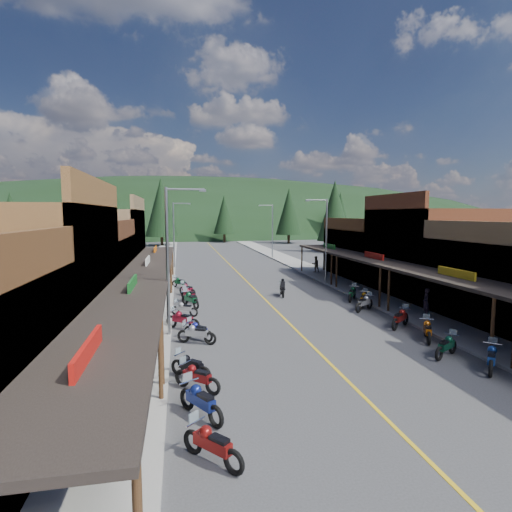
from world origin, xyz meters
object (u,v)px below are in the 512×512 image
shop_west_3 (99,248)px  pine_6 (393,215)px  pine_9 (340,215)px  bike_east_4 (428,329)px  streetlight_1 (175,232)px  bike_east_8 (352,293)px  bike_east_3 (446,345)px  bike_east_7 (363,298)px  pine_1 (101,211)px  pine_10 (115,213)px  pedestrian_east_a (426,303)px  bike_west_4 (197,333)px  bike_west_6 (183,319)px  pine_3 (224,215)px  bike_west_2 (197,376)px  shop_west_2 (72,273)px  pine_2 (161,207)px  shop_west_1 (15,283)px  pine_8 (79,218)px  bike_west_1 (201,400)px  bike_east_2 (492,357)px  bike_west_10 (187,289)px  bike_east_5 (400,317)px  pine_11 (335,211)px  streetlight_3 (271,229)px  streetlight_0 (170,255)px  bike_west_3 (191,365)px  bike_west_7 (184,308)px  bike_west_11 (180,282)px  bike_west_9 (189,294)px  bike_west_5 (198,330)px  bike_east_6 (364,302)px  pine_0 (11,215)px  bike_west_0 (212,443)px  pine_5 (335,209)px  pine_7 (71,212)px  pine_4 (289,211)px  streetlight_2 (325,237)px  pedestrian_east_b (315,264)px  bike_west_8 (190,299)px  shop_east_3 (374,253)px

shop_west_3 → pine_6: size_ratio=0.99×
pine_9 → bike_east_4: bearing=-108.2°
streetlight_1 → bike_east_8: 25.53m
bike_east_3 → bike_east_7: bike_east_7 is taller
shop_west_3 → pine_1: size_ratio=0.87×
bike_east_3 → bike_east_8: (0.89, 12.17, 0.04)m
pine_10 → pedestrian_east_a: bearing=-64.2°
bike_west_4 → bike_east_7: size_ratio=0.99×
bike_west_6 → bike_west_4: bearing=-129.1°
pine_3 → bike_west_2: (-9.92, -78.93, -5.90)m
shop_west_2 → pine_2: 56.69m
shop_west_1 → streetlight_1: 30.69m
pine_8 → bike_west_1: 57.56m
shop_west_1 → bike_east_8: (20.24, 8.52, -2.89)m
bike_west_6 → bike_east_2: (12.73, -8.68, -0.01)m
bike_east_4 → bike_west_10: bearing=159.2°
pine_6 → bike_east_5: pine_6 is taller
bike_east_5 → bike_east_7: bike_east_5 is taller
pine_1 → pine_10: (6.00, -20.00, -0.45)m
pine_3 → pine_11: (16.00, -28.00, 0.70)m
streetlight_3 → pedestrian_east_a: bearing=-87.1°
streetlight_0 → bike_east_3: streetlight_0 is taller
pine_9 → pine_1: bearing=152.5°
pine_6 → bike_east_2: 87.13m
pine_9 → pine_10: 42.30m
bike_west_3 → bike_west_7: (-0.10, 10.14, -0.03)m
pine_6 → bike_west_11: (-52.49, -55.56, -5.92)m
bike_west_9 → streetlight_1: bearing=62.8°
pine_2 → bike_west_10: size_ratio=6.81×
shop_west_1 → shop_west_3: bearing=90.0°
streetlight_1 → bike_west_5: 29.05m
streetlight_0 → bike_east_2: size_ratio=3.67×
bike_east_6 → bike_east_7: (0.59, 1.33, -0.03)m
shop_west_1 → bike_west_5: 8.80m
pine_0 → pine_1: pine_1 is taller
pine_3 → bike_west_6: 71.69m
pine_6 → bike_west_0: size_ratio=5.26×
shop_west_1 → bike_east_4: bearing=-3.8°
pine_6 → pine_5: bearing=146.3°
shop_west_2 → bike_west_0: (8.03, -19.15, -1.94)m
pine_7 → bike_west_4: 87.72m
streetlight_0 → bike_east_5: 13.62m
pine_4 → streetlight_2: bearing=-102.0°
pine_5 → bike_east_6: (-28.11, -74.56, -7.37)m
pine_9 → bike_west_6: 58.52m
pine_9 → pedestrian_east_b: size_ratio=5.99×
bike_west_11 → pine_4: bearing=23.7°
bike_west_8 → pine_8: bearing=84.9°
pine_3 → pine_7: 37.37m
shop_east_3 → streetlight_3: streetlight_3 is taller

